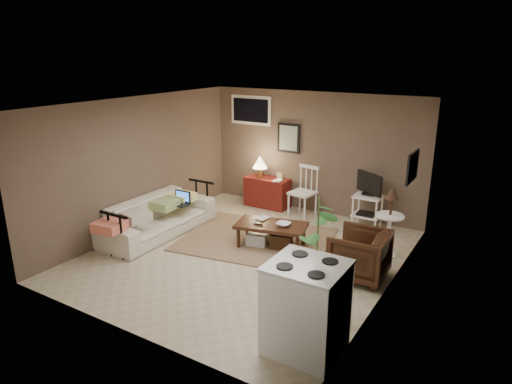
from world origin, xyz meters
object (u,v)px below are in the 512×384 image
Objects in this scene: side_table at (390,214)px; stove at (306,307)px; spindle_chair at (303,193)px; red_console at (267,189)px; tv_stand at (368,199)px; armchair at (359,252)px; potted_plant at (317,253)px; coffee_table at (271,233)px; sofa at (158,211)px.

stove is at bearing -91.70° from side_table.
stove is at bearing -63.81° from spindle_chair.
red_console reaches higher than stove.
side_table is (0.67, -0.97, 0.15)m from tv_stand.
red_console is at bearing -128.68° from armchair.
potted_plant is at bearing -97.83° from side_table.
potted_plant reaches higher than tv_stand.
side_table is at bearing 21.20° from coffee_table.
tv_stand is (1.08, 1.65, 0.31)m from coffee_table.
armchair is at bearing -36.81° from red_console.
stove reaches higher than armchair.
side_table reaches higher than red_console.
potted_plant is (1.46, -1.45, 0.58)m from coffee_table.
spindle_chair is 2.65m from armchair.
armchair is 0.75× the size of stove.
armchair is (1.60, -0.26, 0.15)m from coffee_table.
red_console reaches higher than spindle_chair.
potted_plant reaches higher than sofa.
sofa is at bearing 156.04° from stove.
side_table is at bearing 169.12° from armchair.
side_table reaches higher than coffee_table.
red_console is (-1.11, 1.77, 0.13)m from coffee_table.
potted_plant is (-0.14, -1.19, 0.43)m from armchair.
armchair is at bearing -85.49° from sofa.
potted_plant reaches higher than side_table.
red_console is 2.20m from tv_stand.
spindle_chair is (0.89, -0.11, 0.10)m from red_console.
red_console is 4.15m from potted_plant.
armchair is (-0.15, -0.94, -0.32)m from side_table.
tv_stand is 1.02× the size of stove.
coffee_table is 1.10× the size of side_table.
sofa is 3.59m from potted_plant.
stove is at bearing -73.80° from potted_plant.
coffee_table is at bearing -82.63° from spindle_chair.
tv_stand is at bearing 56.77° from coffee_table.
tv_stand is 1.99m from armchair.
coffee_table is 1.62× the size of armchair.
spindle_chair is (1.78, 2.20, 0.03)m from sofa.
coffee_table is 1.69m from spindle_chair.
spindle_chair is 1.30m from tv_stand.
spindle_chair is 0.87× the size of side_table.
stove is at bearing -81.30° from tv_stand.
stove reaches higher than sofa.
spindle_chair is 1.28× the size of armchair.
coffee_table is at bearing 135.13° from potted_plant.
sofa is 1.44× the size of potted_plant.
red_console is at bearing 125.18° from stove.
red_console reaches higher than tv_stand.
side_table is at bearing -55.47° from tv_stand.
coffee_table is at bearing -158.80° from side_table.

